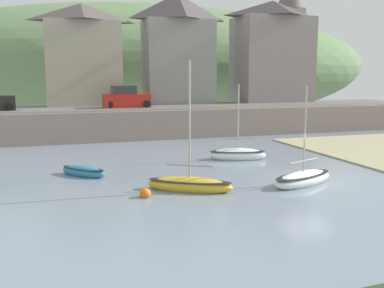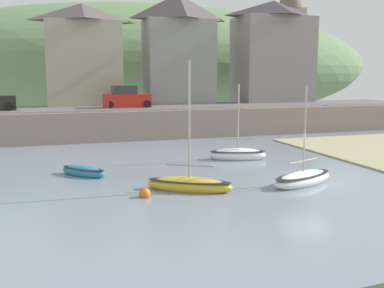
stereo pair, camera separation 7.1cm
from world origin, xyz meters
TOP-DOWN VIEW (x-y plane):
  - quay_seawall at (0.00, 17.50)m, footprint 48.00×9.40m
  - hillside_backdrop at (3.35, 55.20)m, footprint 80.00×44.00m
  - waterfront_building_left at (-8.94, 25.20)m, footprint 7.20×5.05m
  - waterfront_building_centre at (0.58, 25.20)m, footprint 7.19×4.37m
  - waterfront_building_right at (11.25, 25.20)m, footprint 8.22×5.63m
  - church_with_spire at (15.55, 29.20)m, footprint 3.00×3.00m
  - sailboat_tall_mast at (-0.60, -0.73)m, footprint 4.23×2.78m
  - fishing_boat_green at (-1.03, 6.26)m, footprint 3.83×2.26m
  - motorboat_with_cabin at (-10.73, 4.49)m, footprint 2.60×2.70m
  - rowboat_small_beached at (-6.29, -0.20)m, footprint 4.06×3.08m
  - parked_car_by_wall at (-5.62, 20.70)m, footprint 4.16×1.84m
  - mooring_buoy at (-8.49, -0.69)m, footprint 0.51×0.51m

SIDE VIEW (x-z plane):
  - mooring_buoy at x=-8.49m, z-range -0.10..0.41m
  - motorboat_with_cabin at x=-10.73m, z-range -0.13..0.58m
  - sailboat_tall_mast at x=-0.60m, z-range -2.23..2.77m
  - rowboat_small_beached at x=-6.29m, z-range -2.79..3.36m
  - fishing_boat_green at x=-1.03m, z-range -2.17..2.78m
  - quay_seawall at x=0.00m, z-range 0.16..2.56m
  - parked_car_by_wall at x=-5.62m, z-range 2.23..4.18m
  - hillside_backdrop at x=3.35m, z-range -2.90..16.42m
  - waterfront_building_left at x=-8.94m, z-range 2.48..12.03m
  - waterfront_building_right at x=11.25m, z-range 2.47..13.24m
  - waterfront_building_centre at x=0.58m, z-range 2.52..13.47m
  - church_with_spire at x=15.55m, z-range 2.65..18.62m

